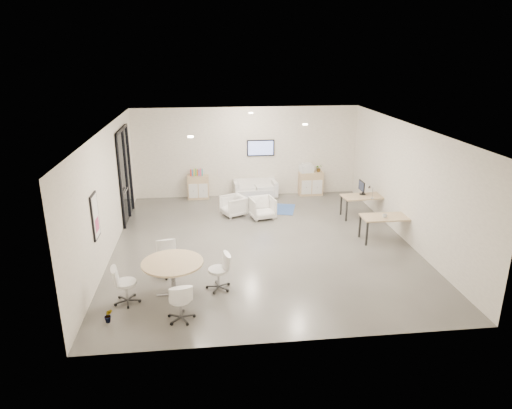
{
  "coord_description": "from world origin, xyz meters",
  "views": [
    {
      "loc": [
        -1.49,
        -11.48,
        5.05
      ],
      "look_at": [
        -0.13,
        0.4,
        1.01
      ],
      "focal_mm": 32.0,
      "sensor_mm": 36.0,
      "label": 1
    }
  ],
  "objects_px": {
    "desk_rear": "(364,198)",
    "sideboard_right": "(311,183)",
    "loveseat": "(255,190)",
    "armchair_right": "(262,207)",
    "round_table": "(173,265)",
    "sideboard_left": "(198,187)",
    "armchair_left": "(233,205)",
    "desk_front": "(386,219)"
  },
  "relations": [
    {
      "from": "armchair_right",
      "to": "desk_rear",
      "type": "bearing_deg",
      "value": -16.82
    },
    {
      "from": "sideboard_left",
      "to": "loveseat",
      "type": "bearing_deg",
      "value": -4.55
    },
    {
      "from": "armchair_right",
      "to": "desk_front",
      "type": "height_order",
      "value": "armchair_right"
    },
    {
      "from": "sideboard_left",
      "to": "round_table",
      "type": "height_order",
      "value": "sideboard_left"
    },
    {
      "from": "sideboard_right",
      "to": "armchair_left",
      "type": "xyz_separation_m",
      "value": [
        -2.97,
        -1.89,
        -0.08
      ]
    },
    {
      "from": "loveseat",
      "to": "armchair_left",
      "type": "height_order",
      "value": "armchair_left"
    },
    {
      "from": "sideboard_left",
      "to": "round_table",
      "type": "bearing_deg",
      "value": -94.1
    },
    {
      "from": "loveseat",
      "to": "armchair_left",
      "type": "bearing_deg",
      "value": -121.4
    },
    {
      "from": "desk_front",
      "to": "round_table",
      "type": "distance_m",
      "value": 6.18
    },
    {
      "from": "loveseat",
      "to": "desk_front",
      "type": "xyz_separation_m",
      "value": [
        3.18,
        -4.27,
        0.33
      ]
    },
    {
      "from": "sideboard_left",
      "to": "round_table",
      "type": "relative_size",
      "value": 0.65
    },
    {
      "from": "sideboard_left",
      "to": "armchair_right",
      "type": "relative_size",
      "value": 1.14
    },
    {
      "from": "armchair_left",
      "to": "armchair_right",
      "type": "bearing_deg",
      "value": 42.63
    },
    {
      "from": "sideboard_left",
      "to": "sideboard_right",
      "type": "relative_size",
      "value": 0.99
    },
    {
      "from": "sideboard_right",
      "to": "armchair_right",
      "type": "relative_size",
      "value": 1.16
    },
    {
      "from": "sideboard_right",
      "to": "round_table",
      "type": "bearing_deg",
      "value": -123.89
    },
    {
      "from": "desk_rear",
      "to": "sideboard_right",
      "type": "bearing_deg",
      "value": 108.73
    },
    {
      "from": "loveseat",
      "to": "round_table",
      "type": "bearing_deg",
      "value": -114.85
    },
    {
      "from": "loveseat",
      "to": "desk_front",
      "type": "height_order",
      "value": "desk_front"
    },
    {
      "from": "sideboard_left",
      "to": "armchair_left",
      "type": "bearing_deg",
      "value": -59.41
    },
    {
      "from": "desk_front",
      "to": "sideboard_left",
      "type": "bearing_deg",
      "value": 140.04
    },
    {
      "from": "sideboard_right",
      "to": "armchair_right",
      "type": "height_order",
      "value": "sideboard_right"
    },
    {
      "from": "round_table",
      "to": "desk_rear",
      "type": "bearing_deg",
      "value": 36.93
    },
    {
      "from": "armchair_right",
      "to": "sideboard_right",
      "type": "bearing_deg",
      "value": 35.66
    },
    {
      "from": "sideboard_right",
      "to": "desk_rear",
      "type": "xyz_separation_m",
      "value": [
        1.12,
        -2.54,
        0.21
      ]
    },
    {
      "from": "sideboard_left",
      "to": "armchair_left",
      "type": "distance_m",
      "value": 2.22
    },
    {
      "from": "sideboard_right",
      "to": "desk_front",
      "type": "distance_m",
      "value": 4.56
    },
    {
      "from": "armchair_left",
      "to": "round_table",
      "type": "height_order",
      "value": "round_table"
    },
    {
      "from": "loveseat",
      "to": "armchair_right",
      "type": "bearing_deg",
      "value": -94.25
    },
    {
      "from": "loveseat",
      "to": "desk_rear",
      "type": "bearing_deg",
      "value": -41.08
    },
    {
      "from": "sideboard_right",
      "to": "round_table",
      "type": "xyz_separation_m",
      "value": [
        -4.59,
        -6.83,
        0.29
      ]
    },
    {
      "from": "sideboard_right",
      "to": "loveseat",
      "type": "bearing_deg",
      "value": -175.9
    },
    {
      "from": "sideboard_left",
      "to": "desk_front",
      "type": "xyz_separation_m",
      "value": [
        5.2,
        -4.43,
        0.21
      ]
    },
    {
      "from": "armchair_left",
      "to": "desk_rear",
      "type": "xyz_separation_m",
      "value": [
        4.09,
        -0.65,
        0.29
      ]
    },
    {
      "from": "armchair_right",
      "to": "sideboard_left",
      "type": "bearing_deg",
      "value": 119.84
    },
    {
      "from": "armchair_left",
      "to": "armchair_right",
      "type": "relative_size",
      "value": 0.95
    },
    {
      "from": "sideboard_left",
      "to": "desk_rear",
      "type": "distance_m",
      "value": 5.81
    },
    {
      "from": "desk_front",
      "to": "armchair_right",
      "type": "bearing_deg",
      "value": 146.29
    },
    {
      "from": "desk_rear",
      "to": "round_table",
      "type": "height_order",
      "value": "round_table"
    },
    {
      "from": "armchair_left",
      "to": "armchair_right",
      "type": "xyz_separation_m",
      "value": [
        0.9,
        -0.37,
        0.02
      ]
    },
    {
      "from": "armchair_left",
      "to": "desk_front",
      "type": "distance_m",
      "value": 4.8
    },
    {
      "from": "loveseat",
      "to": "round_table",
      "type": "xyz_separation_m",
      "value": [
        -2.51,
        -6.68,
        0.41
      ]
    }
  ]
}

